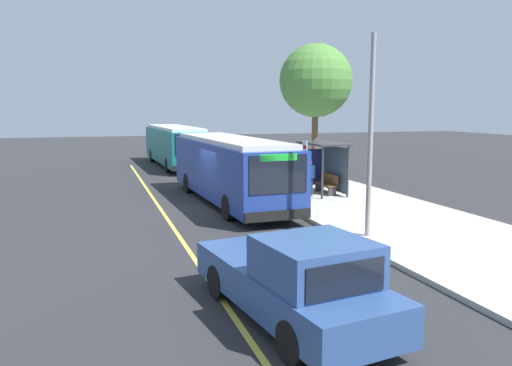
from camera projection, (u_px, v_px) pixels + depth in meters
name	position (u px, v px, depth m)	size (l,w,h in m)	color
ground_plane	(213.00, 208.00, 21.57)	(120.00, 120.00, 0.00)	#2B2B2D
sidewalk_curb	(339.00, 199.00, 23.39)	(44.00, 6.40, 0.15)	#B7B2A8
lane_stripe_center	(162.00, 211.00, 20.90)	(36.00, 0.14, 0.01)	#E0D64C
transit_bus_main	(230.00, 167.00, 22.57)	(11.34, 3.08, 2.95)	navy
transit_bus_second	(175.00, 144.00, 37.08)	(12.04, 2.97, 2.95)	#146B66
pickup_truck	(295.00, 281.00, 9.94)	(5.63, 2.77, 1.85)	#2D4C84
bus_shelter	(325.00, 157.00, 24.33)	(2.90, 1.60, 2.48)	#333338
waiting_bench	(327.00, 184.00, 24.32)	(1.60, 0.48, 0.95)	brown
route_sign_post	(305.00, 164.00, 21.02)	(0.44, 0.08, 2.80)	#333338
pedestrian_commuter	(310.00, 176.00, 23.56)	(0.24, 0.40, 1.69)	#282D47
street_tree_near_shelter	(316.00, 81.00, 28.69)	(4.18, 4.18, 7.77)	brown
utility_pole	(370.00, 137.00, 15.82)	(0.16, 0.16, 6.40)	gray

